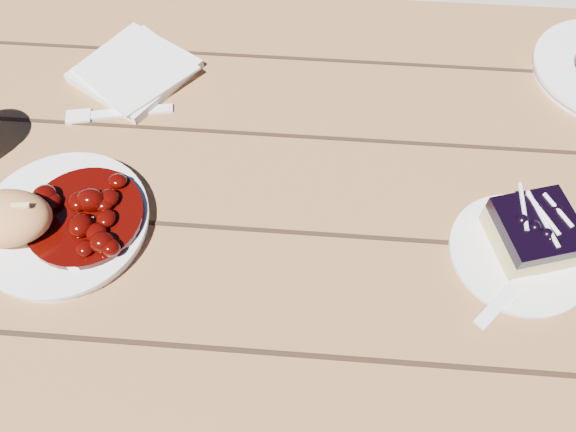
# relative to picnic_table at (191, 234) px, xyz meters

# --- Properties ---
(ground) EXTENTS (60.00, 60.00, 0.00)m
(ground) POSITION_rel_picnic_table_xyz_m (0.00, 0.00, -0.59)
(ground) COLOR #A39F93
(ground) RESTS_ON ground
(picnic_table) EXTENTS (2.00, 1.55, 0.75)m
(picnic_table) POSITION_rel_picnic_table_xyz_m (0.00, 0.00, 0.00)
(picnic_table) COLOR brown
(picnic_table) RESTS_ON ground
(main_plate) EXTENTS (0.21, 0.21, 0.02)m
(main_plate) POSITION_rel_picnic_table_xyz_m (-0.12, -0.09, 0.17)
(main_plate) COLOR white
(main_plate) RESTS_ON picnic_table
(goulash_stew) EXTENTS (0.15, 0.15, 0.04)m
(goulash_stew) POSITION_rel_picnic_table_xyz_m (-0.09, -0.09, 0.20)
(goulash_stew) COLOR #390402
(goulash_stew) RESTS_ON main_plate
(bread_roll) EXTENTS (0.12, 0.09, 0.06)m
(bread_roll) POSITION_rel_picnic_table_xyz_m (-0.18, -0.11, 0.21)
(bread_roll) COLOR #E29856
(bread_roll) RESTS_ON main_plate
(dessert_plate) EXTENTS (0.17, 0.17, 0.01)m
(dessert_plate) POSITION_rel_picnic_table_xyz_m (0.45, -0.09, 0.17)
(dessert_plate) COLOR white
(dessert_plate) RESTS_ON picnic_table
(blueberry_cake) EXTENTS (0.11, 0.11, 0.05)m
(blueberry_cake) POSITION_rel_picnic_table_xyz_m (0.46, -0.08, 0.20)
(blueberry_cake) COLOR #D1B772
(blueberry_cake) RESTS_ON dessert_plate
(fork_dessert) EXTENTS (0.13, 0.14, 0.00)m
(fork_dessert) POSITION_rel_picnic_table_xyz_m (0.43, -0.15, 0.17)
(fork_dessert) COLOR white
(fork_dessert) RESTS_ON dessert_plate
(napkin_stack) EXTENTS (0.21, 0.21, 0.01)m
(napkin_stack) POSITION_rel_picnic_table_xyz_m (-0.10, 0.19, 0.17)
(napkin_stack) COLOR white
(napkin_stack) RESTS_ON picnic_table
(fork_table) EXTENTS (0.16, 0.06, 0.00)m
(fork_table) POSITION_rel_picnic_table_xyz_m (-0.09, 0.11, 0.16)
(fork_table) COLOR white
(fork_table) RESTS_ON picnic_table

